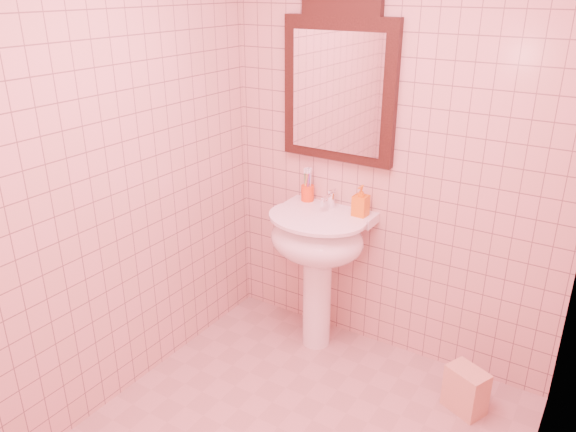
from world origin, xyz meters
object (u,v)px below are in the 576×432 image
Objects in this scene: mirror at (339,83)px; soap_dispenser at (361,201)px; pedestal_sink at (317,248)px; towel at (466,390)px; toothbrush_cup at (308,193)px.

soap_dispenser is at bearing -18.95° from mirror.
pedestal_sink is 0.38m from soap_dispenser.
mirror is 1.77m from towel.
toothbrush_cup is 1.01× the size of soap_dispenser.
toothbrush_cup reaches higher than towel.
pedestal_sink is 4.78× the size of toothbrush_cup.
pedestal_sink is 0.92× the size of mirror.
toothbrush_cup reaches higher than soap_dispenser.
mirror is at bearing 162.69° from towel.
soap_dispenser is (0.37, -0.04, 0.04)m from toothbrush_cup.
pedestal_sink reaches higher than towel.
mirror is at bearing 161.69° from soap_dispenser.
soap_dispenser is (0.20, -0.07, -0.63)m from mirror.
mirror is 5.21× the size of toothbrush_cup.
soap_dispenser is 0.72× the size of towel.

